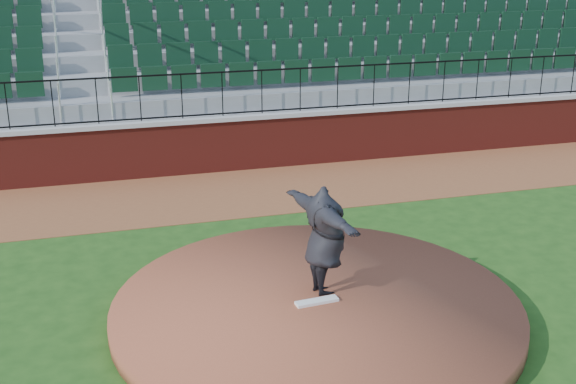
% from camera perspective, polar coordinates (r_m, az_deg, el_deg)
% --- Properties ---
extents(ground, '(90.00, 90.00, 0.00)m').
position_cam_1_polar(ground, '(11.11, 2.12, -8.83)').
color(ground, '#1F4714').
rests_on(ground, ground).
extents(warning_track, '(34.00, 3.20, 0.01)m').
position_cam_1_polar(warning_track, '(15.91, -3.81, 0.07)').
color(warning_track, brown).
rests_on(warning_track, ground).
extents(field_wall, '(34.00, 0.35, 1.20)m').
position_cam_1_polar(field_wall, '(17.23, -4.97, 3.62)').
color(field_wall, maroon).
rests_on(field_wall, ground).
extents(wall_cap, '(34.00, 0.45, 0.10)m').
position_cam_1_polar(wall_cap, '(17.06, -5.03, 5.72)').
color(wall_cap, '#B7B7B7').
rests_on(wall_cap, field_wall).
extents(wall_railing, '(34.00, 0.05, 1.00)m').
position_cam_1_polar(wall_railing, '(16.94, -5.09, 7.53)').
color(wall_railing, black).
rests_on(wall_railing, wall_cap).
extents(seating_stands, '(34.00, 5.10, 4.60)m').
position_cam_1_polar(seating_stands, '(19.50, -6.67, 10.52)').
color(seating_stands, gray).
rests_on(seating_stands, ground).
extents(concourse_wall, '(34.00, 0.50, 5.50)m').
position_cam_1_polar(concourse_wall, '(22.19, -7.93, 12.69)').
color(concourse_wall, maroon).
rests_on(concourse_wall, ground).
extents(pitchers_mound, '(5.87, 5.87, 0.25)m').
position_cam_1_polar(pitchers_mound, '(10.78, 2.20, -9.00)').
color(pitchers_mound, brown).
rests_on(pitchers_mound, ground).
extents(pitching_rubber, '(0.64, 0.21, 0.04)m').
position_cam_1_polar(pitching_rubber, '(10.67, 2.24, -8.43)').
color(pitching_rubber, white).
rests_on(pitching_rubber, pitchers_mound).
extents(pitcher, '(0.90, 2.10, 1.65)m').
position_cam_1_polar(pitcher, '(10.63, 2.84, -3.74)').
color(pitcher, black).
rests_on(pitcher, pitchers_mound).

